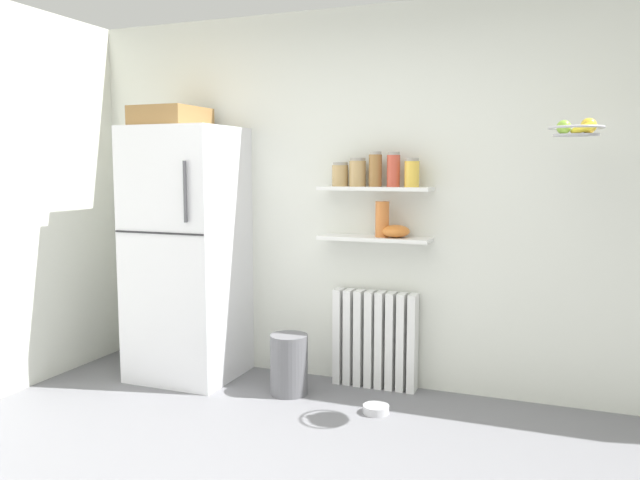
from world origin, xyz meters
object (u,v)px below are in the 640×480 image
object	(u,v)px
radiator	(375,339)
vase	(382,219)
storage_jar_1	(358,172)
hanging_fruit_basket	(577,129)
storage_jar_4	(412,173)
storage_jar_3	(393,170)
shelf_bowl	(396,231)
storage_jar_0	(340,174)
storage_jar_2	(375,169)
pet_food_bowl	(376,409)
trash_bin	(289,364)
refrigerator	(187,249)

from	to	relation	value
radiator	vase	world-z (taller)	vase
storage_jar_1	hanging_fruit_basket	world-z (taller)	hanging_fruit_basket
storage_jar_4	storage_jar_3	bearing A→B (deg)	180.00
storage_jar_4	hanging_fruit_basket	bearing A→B (deg)	-17.95
hanging_fruit_basket	vase	bearing A→B (deg)	164.88
storage_jar_4	shelf_bowl	bearing A→B (deg)	180.00
storage_jar_0	radiator	bearing A→B (deg)	6.88
storage_jar_2	storage_jar_1	bearing A→B (deg)	180.00
pet_food_bowl	shelf_bowl	bearing A→B (deg)	90.41
storage_jar_0	vase	world-z (taller)	storage_jar_0
storage_jar_3	trash_bin	world-z (taller)	storage_jar_3
shelf_bowl	hanging_fruit_basket	bearing A→B (deg)	-16.36
storage_jar_2	storage_jar_3	size ratio (longest dim) A/B	1.02
shelf_bowl	radiator	bearing A→B (deg)	168.35
shelf_bowl	hanging_fruit_basket	xyz separation A→B (m)	(1.09, -0.32, 0.63)
refrigerator	storage_jar_4	distance (m)	1.70
storage_jar_1	vase	bearing A→B (deg)	0.00
pet_food_bowl	storage_jar_4	bearing A→B (deg)	77.00
storage_jar_4	trash_bin	size ratio (longest dim) A/B	0.47
storage_jar_0	storage_jar_2	bearing A→B (deg)	0.00
storage_jar_3	radiator	bearing A→B (deg)	166.43
radiator	storage_jar_0	size ratio (longest dim) A/B	4.13
storage_jar_2	vase	world-z (taller)	storage_jar_2
trash_bin	shelf_bowl	bearing A→B (deg)	26.08
vase	trash_bin	distance (m)	1.16
radiator	trash_bin	world-z (taller)	radiator
storage_jar_3	vase	distance (m)	0.34
pet_food_bowl	hanging_fruit_basket	size ratio (longest dim) A/B	0.55
shelf_bowl	storage_jar_1	bearing A→B (deg)	180.00
vase	storage_jar_3	bearing A→B (deg)	0.00
storage_jar_0	pet_food_bowl	world-z (taller)	storage_jar_0
storage_jar_3	hanging_fruit_basket	size ratio (longest dim) A/B	0.77
radiator	pet_food_bowl	bearing A→B (deg)	-72.19
storage_jar_4	shelf_bowl	world-z (taller)	storage_jar_4
storage_jar_0	trash_bin	xyz separation A→B (m)	(-0.25, -0.31, -1.27)
storage_jar_0	storage_jar_3	distance (m)	0.37
storage_jar_1	pet_food_bowl	distance (m)	1.55
radiator	storage_jar_3	bearing A→B (deg)	-13.57
refrigerator	pet_food_bowl	size ratio (longest dim) A/B	11.85
vase	trash_bin	size ratio (longest dim) A/B	0.59
vase	pet_food_bowl	world-z (taller)	vase
shelf_bowl	refrigerator	bearing A→B (deg)	-171.42
storage_jar_0	storage_jar_1	size ratio (longest dim) A/B	0.85
vase	pet_food_bowl	bearing A→B (deg)	-77.32
refrigerator	storage_jar_2	distance (m)	1.48
storage_jar_0	shelf_bowl	size ratio (longest dim) A/B	0.87
pet_food_bowl	hanging_fruit_basket	world-z (taller)	hanging_fruit_basket
storage_jar_1	storage_jar_2	world-z (taller)	storage_jar_2
trash_bin	hanging_fruit_basket	size ratio (longest dim) A/B	1.36
storage_jar_0	pet_food_bowl	size ratio (longest dim) A/B	0.99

